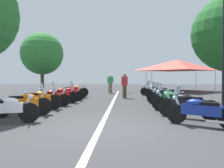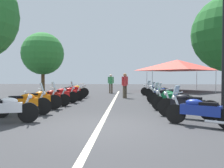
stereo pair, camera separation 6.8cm
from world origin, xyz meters
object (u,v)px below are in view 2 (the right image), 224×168
(motorcycle_right_row_7, at_px, (157,91))
(bystander_1, at_px, (125,84))
(motorcycle_left_row_5, at_px, (67,94))
(motorcycle_right_row_0, at_px, (199,111))
(motorcycle_right_row_5, at_px, (164,94))
(event_tent, at_px, (177,65))
(motorcycle_right_row_8, at_px, (154,90))
(motorcycle_left_row_1, at_px, (23,103))
(motorcycle_right_row_3, at_px, (171,98))
(motorcycle_left_row_2, at_px, (38,99))
(bystander_2, at_px, (111,82))
(motorcycle_right_row_2, at_px, (176,101))
(motorcycle_right_row_4, at_px, (166,96))
(motorcycle_left_row_6, at_px, (72,92))
(motorcycle_left_row_4, at_px, (59,95))
(motorcycle_left_row_7, at_px, (75,91))
(street_lamp_twin_globe, at_px, (224,25))
(roadside_tree_2, at_px, (43,54))
(bystander_0, at_px, (126,82))
(motorcycle_left_row_3, at_px, (49,98))
(motorcycle_left_row_0, at_px, (3,109))
(motorcycle_right_row_1, at_px, (187,105))
(motorcycle_right_row_6, at_px, (160,92))

(motorcycle_right_row_7, distance_m, bystander_1, 2.41)
(motorcycle_left_row_5, height_order, motorcycle_right_row_0, motorcycle_right_row_0)
(motorcycle_right_row_5, height_order, event_tent, event_tent)
(motorcycle_right_row_5, distance_m, motorcycle_right_row_8, 4.16)
(motorcycle_left_row_1, distance_m, motorcycle_right_row_3, 6.49)
(motorcycle_left_row_2, xyz_separation_m, bystander_2, (10.57, -2.43, 0.51))
(motorcycle_right_row_2, distance_m, motorcycle_right_row_4, 2.63)
(motorcycle_right_row_4, bearing_deg, motorcycle_right_row_0, 111.16)
(motorcycle_left_row_6, distance_m, bystander_2, 5.62)
(motorcycle_left_row_4, distance_m, motorcycle_right_row_5, 5.96)
(motorcycle_left_row_7, height_order, motorcycle_right_row_5, motorcycle_left_row_7)
(motorcycle_left_row_5, height_order, street_lamp_twin_globe, street_lamp_twin_globe)
(motorcycle_right_row_7, bearing_deg, roadside_tree_2, 6.29)
(motorcycle_left_row_1, distance_m, bystander_0, 12.84)
(motorcycle_left_row_1, height_order, bystander_0, bystander_0)
(motorcycle_right_row_0, relative_size, motorcycle_right_row_8, 0.89)
(motorcycle_right_row_2, relative_size, bystander_2, 1.20)
(motorcycle_left_row_4, xyz_separation_m, motorcycle_right_row_8, (5.44, -5.78, -0.01))
(motorcycle_left_row_2, relative_size, motorcycle_right_row_0, 1.04)
(bystander_2, bearing_deg, motorcycle_right_row_4, 13.43)
(motorcycle_right_row_3, height_order, roadside_tree_2, roadside_tree_2)
(motorcycle_left_row_2, xyz_separation_m, motorcycle_left_row_3, (1.24, -0.05, -0.03))
(motorcycle_left_row_1, height_order, motorcycle_left_row_6, motorcycle_left_row_1)
(motorcycle_left_row_7, bearing_deg, motorcycle_right_row_3, -67.40)
(event_tent, bearing_deg, motorcycle_left_row_0, 152.37)
(motorcycle_left_row_0, bearing_deg, motorcycle_left_row_3, 69.90)
(motorcycle_left_row_0, height_order, bystander_0, bystander_0)
(motorcycle_right_row_0, bearing_deg, motorcycle_right_row_2, -56.17)
(motorcycle_left_row_2, distance_m, motorcycle_left_row_3, 1.24)
(roadside_tree_2, bearing_deg, motorcycle_left_row_7, -138.79)
(motorcycle_left_row_2, xyz_separation_m, motorcycle_right_row_2, (0.03, -5.86, -0.01))
(motorcycle_left_row_0, height_order, bystander_2, bystander_2)
(motorcycle_left_row_0, bearing_deg, motorcycle_right_row_1, -7.61)
(motorcycle_right_row_5, bearing_deg, bystander_0, -38.68)
(motorcycle_left_row_2, bearing_deg, motorcycle_left_row_7, 59.77)
(motorcycle_right_row_8, relative_size, bystander_0, 1.20)
(motorcycle_left_row_4, distance_m, bystander_2, 8.24)
(motorcycle_left_row_2, xyz_separation_m, bystander_1, (6.04, -3.69, 0.52))
(motorcycle_right_row_2, bearing_deg, motorcycle_right_row_7, -70.77)
(motorcycle_left_row_3, height_order, motorcycle_right_row_4, motorcycle_right_row_4)
(motorcycle_left_row_7, distance_m, motorcycle_right_row_5, 6.48)
(motorcycle_right_row_0, distance_m, bystander_2, 13.84)
(motorcycle_left_row_4, bearing_deg, motorcycle_right_row_5, -9.68)
(bystander_1, relative_size, bystander_2, 1.01)
(motorcycle_left_row_5, bearing_deg, street_lamp_twin_globe, -56.18)
(motorcycle_right_row_0, distance_m, motorcycle_right_row_6, 8.10)
(motorcycle_right_row_5, bearing_deg, motorcycle_left_row_5, 33.62)
(roadside_tree_2, bearing_deg, motorcycle_left_row_3, -158.29)
(motorcycle_right_row_0, height_order, event_tent, event_tent)
(motorcycle_left_row_5, xyz_separation_m, bystander_0, (6.91, -3.49, 0.56))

